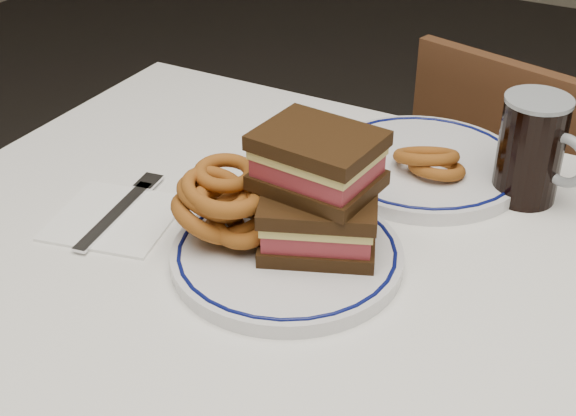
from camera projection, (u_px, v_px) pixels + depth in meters
The scene contains 10 objects.
dining_table at pixel (380, 365), 0.94m from camera, with size 1.27×0.87×0.75m.
chair_far at pixel (517, 229), 1.55m from camera, with size 0.46×0.46×0.81m.
main_plate at pixel (287, 255), 0.93m from camera, with size 0.27×0.27×0.02m.
reuben_sandwich at pixel (318, 191), 0.91m from camera, with size 0.16×0.15×0.14m.
onion_rings_main at pixel (224, 206), 0.93m from camera, with size 0.14×0.13×0.11m.
ketchup_ramekin at pixel (320, 194), 0.99m from camera, with size 0.06×0.06×0.04m.
beer_mug at pixel (533, 149), 1.02m from camera, with size 0.12×0.09×0.14m.
far_plate at pixel (423, 164), 1.11m from camera, with size 0.28×0.28×0.02m.
onion_rings_far at pixel (431, 161), 1.08m from camera, with size 0.11×0.09×0.06m.
napkin_fork at pixel (116, 216), 1.02m from camera, with size 0.17×0.20×0.01m.
Camera 1 is at (0.24, -0.67, 1.30)m, focal length 50.00 mm.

